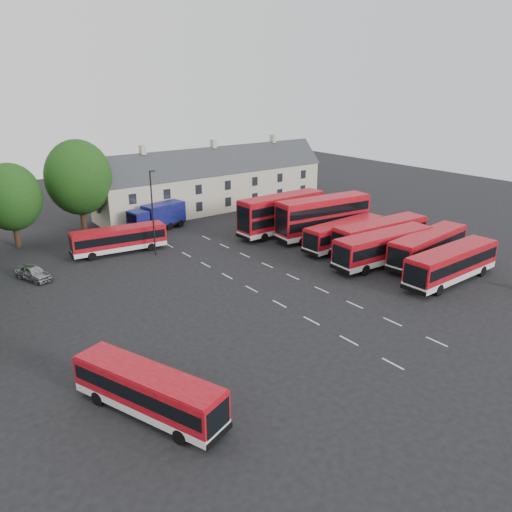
# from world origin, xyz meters

# --- Properties ---
(ground) EXTENTS (140.00, 140.00, 0.00)m
(ground) POSITION_xyz_m (0.00, 0.00, 0.00)
(ground) COLOR black
(ground) RESTS_ON ground
(lane_markings) EXTENTS (5.15, 33.80, 0.01)m
(lane_markings) POSITION_xyz_m (2.50, 2.00, 0.01)
(lane_markings) COLOR beige
(lane_markings) RESTS_ON ground
(terrace_houses) EXTENTS (35.70, 7.13, 10.06)m
(terrace_houses) POSITION_xyz_m (14.00, 30.00, 3.86)
(terrace_houses) COLOR beige
(terrace_houses) RESTS_ON ground
(bus_row_a) EXTENTS (11.70, 2.98, 3.29)m
(bus_row_a) POSITION_xyz_m (16.09, -7.86, 1.98)
(bus_row_a) COLOR silver
(bus_row_a) RESTS_ON ground
(bus_row_b) EXTENTS (11.90, 4.02, 3.30)m
(bus_row_b) POSITION_xyz_m (18.68, -3.47, 1.98)
(bus_row_b) COLOR silver
(bus_row_b) RESTS_ON ground
(bus_row_c) EXTENTS (12.14, 3.43, 3.39)m
(bus_row_c) POSITION_xyz_m (14.82, -0.90, 2.04)
(bus_row_c) COLOR silver
(bus_row_c) RESTS_ON ground
(bus_row_d) EXTENTS (12.30, 3.47, 3.44)m
(bus_row_d) POSITION_xyz_m (17.83, 2.05, 2.07)
(bus_row_d) COLOR silver
(bus_row_d) RESTS_ON ground
(bus_row_e) EXTENTS (11.07, 3.05, 3.10)m
(bus_row_e) POSITION_xyz_m (15.43, 5.19, 1.86)
(bus_row_e) COLOR silver
(bus_row_e) RESTS_ON ground
(bus_dd_south) EXTENTS (12.35, 4.06, 4.97)m
(bus_dd_south) POSITION_xyz_m (16.26, 9.48, 2.83)
(bus_dd_south) COLOR silver
(bus_dd_south) RESTS_ON ground
(bus_dd_north) EXTENTS (11.92, 2.99, 4.86)m
(bus_dd_north) POSITION_xyz_m (13.40, 13.80, 2.77)
(bus_dd_north) COLOR silver
(bus_dd_north) RESTS_ON ground
(bus_west) EXTENTS (5.55, 9.96, 2.77)m
(bus_west) POSITION_xyz_m (-15.43, -9.00, 1.67)
(bus_west) COLOR silver
(bus_west) RESTS_ON ground
(bus_north) EXTENTS (10.36, 3.67, 2.87)m
(bus_north) POSITION_xyz_m (-5.54, 18.96, 1.72)
(bus_north) COLOR silver
(bus_north) RESTS_ON ground
(box_truck) EXTENTS (7.80, 3.65, 3.28)m
(box_truck) POSITION_xyz_m (1.96, 24.60, 1.84)
(box_truck) COLOR black
(box_truck) RESTS_ON ground
(silver_car) EXTENTS (3.00, 4.51, 1.43)m
(silver_car) POSITION_xyz_m (-15.26, 16.43, 0.71)
(silver_car) COLOR #95989C
(silver_car) RESTS_ON ground
(lamppost) EXTENTS (0.64, 0.25, 9.24)m
(lamppost) POSITION_xyz_m (-2.69, 15.99, 4.93)
(lamppost) COLOR black
(lamppost) RESTS_ON ground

